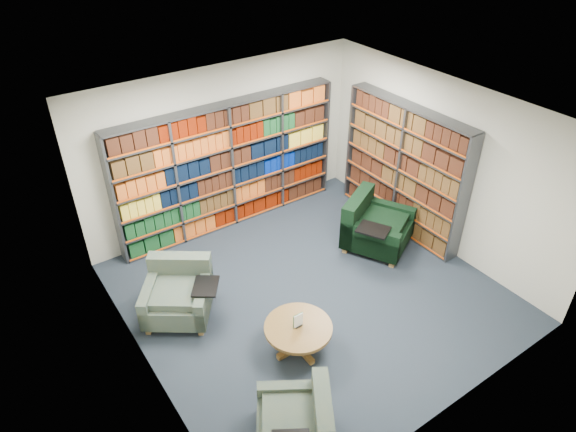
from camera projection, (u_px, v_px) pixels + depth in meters
room_shell at (313, 215)px, 6.89m from camera, size 5.02×5.02×2.82m
bookshelf_back at (229, 166)px, 8.65m from camera, size 4.00×0.28×2.20m
bookshelf_right at (403, 169)px, 8.57m from camera, size 0.28×2.50×2.20m
chair_teal_left at (179, 293)px, 7.18m from camera, size 1.22×1.22×0.80m
chair_green_right at (372, 227)px, 8.46m from camera, size 1.31×1.31×0.88m
chair_teal_front at (300, 423)px, 5.53m from camera, size 1.08×1.08×0.71m
coffee_table at (298, 331)px, 6.58m from camera, size 0.88×0.88×0.62m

